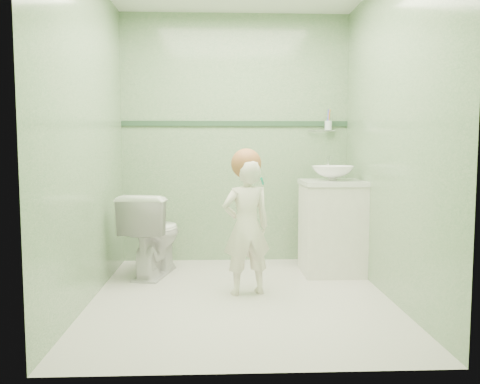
{
  "coord_description": "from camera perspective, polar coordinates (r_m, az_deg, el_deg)",
  "views": [
    {
      "loc": [
        -0.16,
        -3.62,
        1.12
      ],
      "look_at": [
        0.0,
        0.15,
        0.78
      ],
      "focal_mm": 37.15,
      "sensor_mm": 36.0,
      "label": 1
    }
  ],
  "objects": [
    {
      "name": "ground",
      "position": [
        3.79,
        0.1,
        -12.02
      ],
      "size": [
        2.5,
        2.5,
        0.0
      ],
      "primitive_type": "plane",
      "color": "silver",
      "rests_on": "ground"
    },
    {
      "name": "room_shell",
      "position": [
        3.62,
        0.1,
        6.41
      ],
      "size": [
        2.5,
        2.54,
        2.4
      ],
      "color": "#739F71",
      "rests_on": "ground"
    },
    {
      "name": "trim_stripe",
      "position": [
        4.87,
        -0.54,
        7.87
      ],
      "size": [
        2.2,
        0.02,
        0.05
      ],
      "primitive_type": "cube",
      "color": "#2B4B32",
      "rests_on": "room_shell"
    },
    {
      "name": "vanity",
      "position": [
        4.49,
        10.5,
        -4.15
      ],
      "size": [
        0.52,
        0.5,
        0.8
      ],
      "primitive_type": "cube",
      "color": "white",
      "rests_on": "ground"
    },
    {
      "name": "counter",
      "position": [
        4.45,
        10.58,
        1.07
      ],
      "size": [
        0.54,
        0.52,
        0.04
      ],
      "primitive_type": "cube",
      "color": "white",
      "rests_on": "vanity"
    },
    {
      "name": "basin",
      "position": [
        4.44,
        10.6,
        2.15
      ],
      "size": [
        0.37,
        0.37,
        0.13
      ],
      "primitive_type": "imported",
      "color": "white",
      "rests_on": "counter"
    },
    {
      "name": "faucet",
      "position": [
        4.62,
        10.1,
        3.26
      ],
      "size": [
        0.03,
        0.13,
        0.18
      ],
      "color": "silver",
      "rests_on": "counter"
    },
    {
      "name": "cup_holder",
      "position": [
        4.92,
        10.03,
        7.56
      ],
      "size": [
        0.26,
        0.07,
        0.21
      ],
      "color": "silver",
      "rests_on": "room_shell"
    },
    {
      "name": "toilet",
      "position": [
        4.43,
        -9.95,
        -4.76
      ],
      "size": [
        0.55,
        0.78,
        0.73
      ],
      "primitive_type": "imported",
      "rotation": [
        0.0,
        0.0,
        2.92
      ],
      "color": "white",
      "rests_on": "ground"
    },
    {
      "name": "toddler",
      "position": [
        3.77,
        0.73,
        -4.06
      ],
      "size": [
        0.43,
        0.34,
        1.03
      ],
      "primitive_type": "imported",
      "rotation": [
        0.0,
        0.0,
        3.4
      ],
      "color": "white",
      "rests_on": "ground"
    },
    {
      "name": "hair_cap",
      "position": [
        3.75,
        0.72,
        3.28
      ],
      "size": [
        0.23,
        0.23,
        0.23
      ],
      "primitive_type": "sphere",
      "color": "#A26036",
      "rests_on": "toddler"
    },
    {
      "name": "teal_toothbrush",
      "position": [
        3.64,
        2.45,
        1.31
      ],
      "size": [
        0.11,
        0.14,
        0.08
      ],
      "color": "#00875F",
      "rests_on": "toddler"
    }
  ]
}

